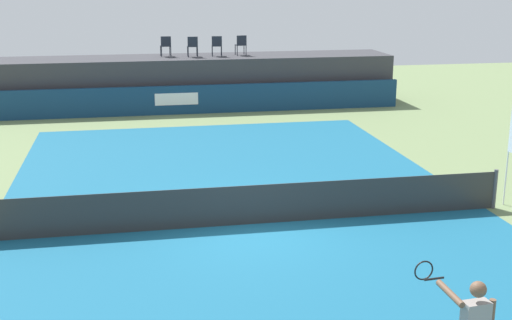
{
  "coord_description": "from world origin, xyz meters",
  "views": [
    {
      "loc": [
        -2.64,
        -14.75,
        5.63
      ],
      "look_at": [
        0.52,
        2.0,
        1.0
      ],
      "focal_mm": 47.71,
      "sensor_mm": 36.0,
      "label": 1
    }
  ],
  "objects_px": {
    "spectator_chair_far_left": "(166,45)",
    "spectator_chair_right": "(241,44)",
    "spectator_chair_left": "(193,46)",
    "tennis_ball": "(484,302)",
    "net_post_far": "(495,189)",
    "spectator_chair_center": "(217,45)"
  },
  "relations": [
    {
      "from": "spectator_chair_far_left",
      "to": "spectator_chair_right",
      "type": "distance_m",
      "value": 3.32
    },
    {
      "from": "spectator_chair_left",
      "to": "tennis_ball",
      "type": "distance_m",
      "value": 20.27
    },
    {
      "from": "spectator_chair_left",
      "to": "net_post_far",
      "type": "height_order",
      "value": "spectator_chair_left"
    },
    {
      "from": "spectator_chair_far_left",
      "to": "tennis_ball",
      "type": "bearing_deg",
      "value": -77.88
    },
    {
      "from": "spectator_chair_left",
      "to": "tennis_ball",
      "type": "xyz_separation_m",
      "value": [
        3.2,
        -19.84,
        -2.66
      ]
    },
    {
      "from": "spectator_chair_center",
      "to": "tennis_ball",
      "type": "relative_size",
      "value": 13.06
    },
    {
      "from": "spectator_chair_far_left",
      "to": "net_post_far",
      "type": "relative_size",
      "value": 0.89
    },
    {
      "from": "spectator_chair_far_left",
      "to": "spectator_chair_right",
      "type": "xyz_separation_m",
      "value": [
        3.32,
        -0.14,
        0.0
      ]
    },
    {
      "from": "spectator_chair_left",
      "to": "spectator_chair_right",
      "type": "height_order",
      "value": "same"
    },
    {
      "from": "spectator_chair_far_left",
      "to": "net_post_far",
      "type": "bearing_deg",
      "value": -65.11
    },
    {
      "from": "net_post_far",
      "to": "spectator_chair_left",
      "type": "bearing_deg",
      "value": 111.77
    },
    {
      "from": "spectator_chair_right",
      "to": "net_post_far",
      "type": "distance_m",
      "value": 15.94
    },
    {
      "from": "spectator_chair_left",
      "to": "spectator_chair_right",
      "type": "bearing_deg",
      "value": 5.68
    },
    {
      "from": "spectator_chair_right",
      "to": "net_post_far",
      "type": "xyz_separation_m",
      "value": [
        3.85,
        -15.31,
        -2.19
      ]
    },
    {
      "from": "spectator_chair_far_left",
      "to": "spectator_chair_right",
      "type": "height_order",
      "value": "same"
    },
    {
      "from": "net_post_far",
      "to": "tennis_ball",
      "type": "relative_size",
      "value": 14.71
    },
    {
      "from": "spectator_chair_right",
      "to": "net_post_far",
      "type": "bearing_deg",
      "value": -75.88
    },
    {
      "from": "spectator_chair_left",
      "to": "tennis_ball",
      "type": "height_order",
      "value": "spectator_chair_left"
    },
    {
      "from": "spectator_chair_left",
      "to": "net_post_far",
      "type": "xyz_separation_m",
      "value": [
        6.03,
        -15.09,
        -2.19
      ]
    },
    {
      "from": "tennis_ball",
      "to": "spectator_chair_left",
      "type": "bearing_deg",
      "value": 99.15
    },
    {
      "from": "spectator_chair_far_left",
      "to": "net_post_far",
      "type": "distance_m",
      "value": 17.17
    },
    {
      "from": "spectator_chair_center",
      "to": "spectator_chair_right",
      "type": "distance_m",
      "value": 1.12
    }
  ]
}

